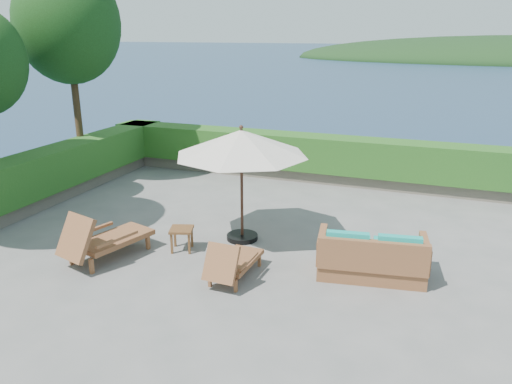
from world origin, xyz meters
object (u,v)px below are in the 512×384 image
at_px(lounge_right, 232,262).
at_px(wicker_loveseat, 371,258).
at_px(side_table, 182,232).
at_px(lounge_left, 102,239).
at_px(patio_umbrella, 241,144).

height_order(lounge_right, wicker_loveseat, wicker_loveseat).
relative_size(lounge_right, wicker_loveseat, 0.71).
distance_m(lounge_right, side_table, 1.64).
height_order(lounge_left, side_table, lounge_left).
bearing_deg(lounge_left, wicker_loveseat, 28.54).
relative_size(lounge_left, lounge_right, 1.35).
height_order(lounge_left, lounge_right, lounge_left).
bearing_deg(side_table, lounge_left, -142.90).
distance_m(patio_umbrella, lounge_left, 3.27).
distance_m(patio_umbrella, wicker_loveseat, 3.37).
height_order(patio_umbrella, lounge_right, patio_umbrella).
bearing_deg(patio_umbrella, lounge_left, -139.06).
height_order(lounge_left, wicker_loveseat, lounge_left).
distance_m(lounge_right, wicker_loveseat, 2.48).
bearing_deg(patio_umbrella, side_table, -134.66).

